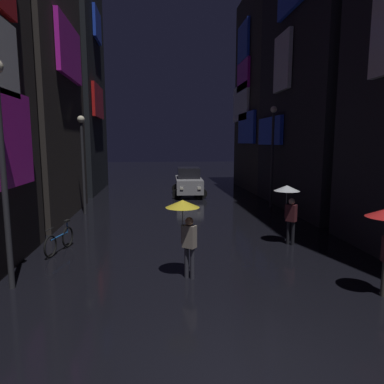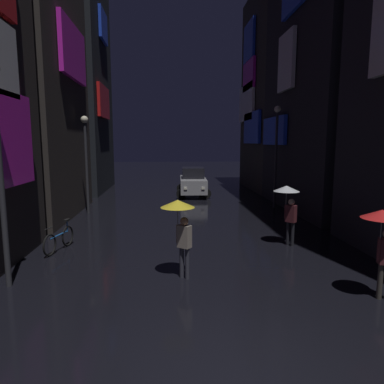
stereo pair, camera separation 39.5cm
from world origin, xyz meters
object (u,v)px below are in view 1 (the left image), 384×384
pedestrian_foreground_right_clear (288,198)px  car_distant (189,182)px  streetlamp_left_far (82,152)px  streetlamp_left_near (1,149)px  streetlamp_right_far (273,145)px  pedestrian_near_crossing_yellow (185,217)px  bicycle_parked_at_storefront (60,240)px

pedestrian_foreground_right_clear → car_distant: 11.92m
car_distant → streetlamp_left_far: (-5.83, -5.52, 2.19)m
car_distant → streetlamp_left_near: size_ratio=0.76×
car_distant → streetlamp_right_far: 6.82m
pedestrian_near_crossing_yellow → pedestrian_foreground_right_clear: same height
streetlamp_left_near → car_distant: bearing=68.2°
bicycle_parked_at_storefront → streetlamp_left_near: bearing=-98.1°
pedestrian_foreground_right_clear → streetlamp_left_far: 10.37m
streetlamp_right_far → streetlamp_left_near: size_ratio=1.01×
streetlamp_left_near → bicycle_parked_at_storefront: bearing=81.9°
pedestrian_foreground_right_clear → streetlamp_left_near: streetlamp_left_near is taller
streetlamp_left_far → pedestrian_near_crossing_yellow: bearing=-63.7°
car_distant → streetlamp_left_near: bearing=-111.8°
pedestrian_foreground_right_clear → bicycle_parked_at_storefront: (-7.82, -0.04, -1.28)m
bicycle_parked_at_storefront → streetlamp_right_far: size_ratio=0.32×
car_distant → streetlamp_left_near: (-5.83, -14.54, 2.52)m
pedestrian_near_crossing_yellow → streetlamp_right_far: size_ratio=0.38×
car_distant → bicycle_parked_at_storefront: bearing=-114.9°
bicycle_parked_at_storefront → streetlamp_left_near: streetlamp_left_near is taller
pedestrian_near_crossing_yellow → pedestrian_foreground_right_clear: size_ratio=1.00×
pedestrian_foreground_right_clear → streetlamp_right_far: size_ratio=0.38×
pedestrian_near_crossing_yellow → bicycle_parked_at_storefront: (-3.95, 2.63, -1.28)m
car_distant → streetlamp_left_far: 8.32m
streetlamp_left_near → streetlamp_right_far: bearing=44.4°
pedestrian_near_crossing_yellow → streetlamp_left_far: (-4.35, 8.80, 1.45)m
pedestrian_near_crossing_yellow → streetlamp_left_near: size_ratio=0.38×
streetlamp_left_near → streetlamp_left_far: 9.03m
bicycle_parked_at_storefront → streetlamp_left_far: 6.76m
car_distant → streetlamp_left_near: streetlamp_left_near is taller
car_distant → pedestrian_near_crossing_yellow: bearing=-95.9°
streetlamp_right_far → streetlamp_left_near: streetlamp_right_far is taller
pedestrian_near_crossing_yellow → streetlamp_left_near: streetlamp_left_near is taller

